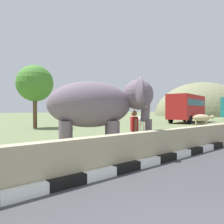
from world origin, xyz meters
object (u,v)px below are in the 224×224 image
(elephant, at_px, (99,106))
(cow_near, at_px, (140,121))
(cow_mid, at_px, (202,118))
(bus_red, at_px, (187,106))
(person_handler, at_px, (134,129))

(elephant, relative_size, cow_near, 2.13)
(cow_near, relative_size, cow_mid, 0.98)
(elephant, bearing_deg, bus_red, 22.31)
(bus_red, distance_m, cow_near, 15.16)
(elephant, xyz_separation_m, cow_mid, (14.70, 3.46, -0.97))
(person_handler, height_order, cow_mid, person_handler)
(cow_near, distance_m, cow_mid, 8.42)
(person_handler, distance_m, cow_near, 6.35)
(elephant, bearing_deg, cow_mid, 13.25)
(elephant, distance_m, bus_red, 22.29)
(cow_mid, bearing_deg, cow_near, 178.60)
(person_handler, bearing_deg, bus_red, 24.89)
(elephant, relative_size, person_handler, 2.39)
(bus_red, bearing_deg, cow_mid, -139.81)
(person_handler, xyz_separation_m, cow_mid, (13.26, 3.90, -0.06))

